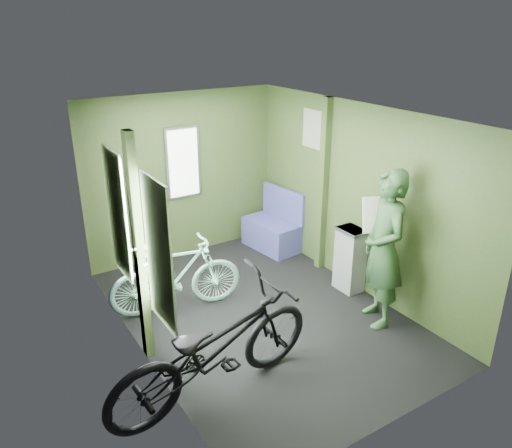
{
  "coord_description": "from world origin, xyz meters",
  "views": [
    {
      "loc": [
        -2.68,
        -4.16,
        3.18
      ],
      "look_at": [
        0.0,
        0.1,
        1.1
      ],
      "focal_mm": 35.0,
      "sensor_mm": 36.0,
      "label": 1
    }
  ],
  "objects_px": {
    "bicycle_mint": "(179,311)",
    "passenger": "(384,249)",
    "waste_box": "(350,260)",
    "bench_seat": "(273,231)",
    "bicycle_black": "(217,397)"
  },
  "relations": [
    {
      "from": "waste_box",
      "to": "bicycle_black",
      "type": "bearing_deg",
      "value": -159.85
    },
    {
      "from": "bicycle_mint",
      "to": "passenger",
      "type": "relative_size",
      "value": 0.86
    },
    {
      "from": "bicycle_black",
      "to": "passenger",
      "type": "relative_size",
      "value": 1.17
    },
    {
      "from": "bicycle_mint",
      "to": "waste_box",
      "type": "height_order",
      "value": "waste_box"
    },
    {
      "from": "bicycle_mint",
      "to": "passenger",
      "type": "distance_m",
      "value": 2.46
    },
    {
      "from": "bicycle_black",
      "to": "bench_seat",
      "type": "distance_m",
      "value": 3.28
    },
    {
      "from": "bicycle_black",
      "to": "passenger",
      "type": "xyz_separation_m",
      "value": [
        2.13,
        0.15,
        0.89
      ]
    },
    {
      "from": "waste_box",
      "to": "bench_seat",
      "type": "distance_m",
      "value": 1.55
    },
    {
      "from": "bicycle_mint",
      "to": "bicycle_black",
      "type": "bearing_deg",
      "value": -179.27
    },
    {
      "from": "bicycle_black",
      "to": "bench_seat",
      "type": "bearing_deg",
      "value": -49.01
    },
    {
      "from": "waste_box",
      "to": "passenger",
      "type": "bearing_deg",
      "value": -106.0
    },
    {
      "from": "passenger",
      "to": "waste_box",
      "type": "xyz_separation_m",
      "value": [
        0.2,
        0.71,
        -0.48
      ]
    },
    {
      "from": "passenger",
      "to": "bench_seat",
      "type": "height_order",
      "value": "passenger"
    },
    {
      "from": "bicycle_black",
      "to": "passenger",
      "type": "height_order",
      "value": "passenger"
    },
    {
      "from": "bicycle_black",
      "to": "waste_box",
      "type": "bearing_deg",
      "value": -76.03
    }
  ]
}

